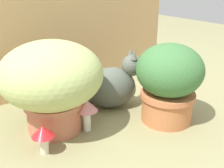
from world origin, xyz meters
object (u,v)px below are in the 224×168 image
at_px(cat, 114,85).
at_px(mushroom_ornament_red, 43,134).
at_px(mushroom_ornament_pink, 87,108).
at_px(grass_planter, 52,80).
at_px(leafy_planter, 169,81).

xyz_separation_m(cat, mushroom_ornament_red, (-0.47, -0.19, -0.03)).
distance_m(mushroom_ornament_red, mushroom_ornament_pink, 0.23).
xyz_separation_m(grass_planter, mushroom_ornament_red, (-0.11, -0.15, -0.15)).
bearing_deg(leafy_planter, cat, 115.51).
height_order(cat, mushroom_ornament_pink, cat).
relative_size(grass_planter, mushroom_ornament_red, 3.72).
distance_m(cat, mushroom_ornament_red, 0.51).
xyz_separation_m(leafy_planter, cat, (-0.13, 0.26, -0.08)).
height_order(leafy_planter, mushroom_ornament_red, leafy_planter).
bearing_deg(mushroom_ornament_red, grass_planter, 53.69).
bearing_deg(cat, mushroom_ornament_pink, -150.82).
height_order(leafy_planter, mushroom_ornament_pink, leafy_planter).
bearing_deg(mushroom_ornament_pink, leafy_planter, -19.44).
bearing_deg(leafy_planter, mushroom_ornament_pink, 160.56).
height_order(mushroom_ornament_red, mushroom_ornament_pink, mushroom_ornament_pink).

